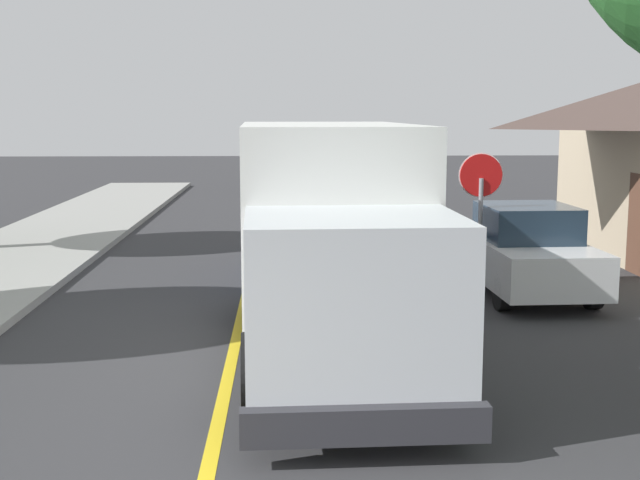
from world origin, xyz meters
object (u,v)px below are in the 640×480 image
object	(u,v)px
parked_car_near	(329,235)
parked_car_mid	(345,205)
parked_car_furthest	(325,171)
stop_sign	(481,197)
parked_van_across	(524,251)
parked_car_far	(334,183)
box_truck	(331,230)

from	to	relation	value
parked_car_near	parked_car_mid	bearing A→B (deg)	82.67
parked_car_mid	parked_car_furthest	xyz separation A→B (m)	(0.06, 13.70, 0.00)
parked_car_furthest	stop_sign	xyz separation A→B (m)	(1.76, -22.26, 1.06)
parked_car_mid	parked_van_across	xyz separation A→B (m)	(2.78, -8.07, 0.00)
parked_car_far	parked_van_across	distance (m)	15.48
parked_car_far	parked_car_furthest	distance (m)	6.52
parked_car_near	parked_car_far	bearing A→B (deg)	86.19
parked_van_across	box_truck	bearing A→B (deg)	-134.59
parked_car_far	parked_van_across	world-z (taller)	same
parked_car_mid	parked_van_across	size ratio (longest dim) A/B	1.00
parked_van_across	stop_sign	distance (m)	1.52
box_truck	parked_car_mid	size ratio (longest dim) A/B	1.63
parked_car_mid	parked_car_furthest	size ratio (longest dim) A/B	1.01
parked_car_far	box_truck	bearing A→B (deg)	-93.47
box_truck	parked_van_across	bearing A→B (deg)	45.41
parked_car_near	parked_car_mid	world-z (taller)	same
box_truck	parked_car_mid	bearing A→B (deg)	85.01
parked_car_mid	parked_car_furthest	world-z (taller)	same
parked_car_near	box_truck	bearing A→B (deg)	-92.72
box_truck	parked_car_near	bearing A→B (deg)	87.28
parked_car_mid	box_truck	bearing A→B (deg)	-94.99
box_truck	parked_car_furthest	bearing A→B (deg)	87.53
parked_car_far	parked_car_near	bearing A→B (deg)	-93.81
parked_car_mid	stop_sign	xyz separation A→B (m)	(1.82, -8.57, 1.06)
box_truck	stop_sign	xyz separation A→B (m)	(2.87, 3.39, 0.09)
parked_van_across	stop_sign	size ratio (longest dim) A/B	1.68
parked_car_furthest	parked_car_near	bearing A→B (deg)	-92.39
parked_van_across	parked_car_near	bearing A→B (deg)	148.07
parked_car_far	parked_car_furthest	world-z (taller)	same
parked_car_furthest	parked_car_far	bearing A→B (deg)	-89.54
stop_sign	parked_car_near	bearing A→B (deg)	133.65
box_truck	parked_car_near	distance (m)	6.17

